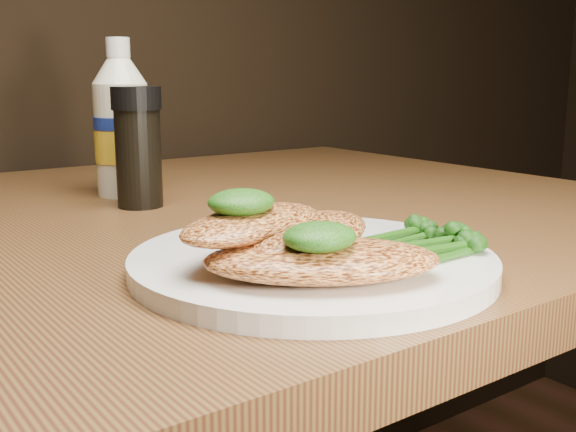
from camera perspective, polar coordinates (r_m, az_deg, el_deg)
plate at (r=0.50m, az=2.02°, el=-3.83°), size 0.26×0.26×0.01m
chicken_front at (r=0.43m, az=2.86°, el=-3.68°), size 0.17×0.15×0.02m
chicken_mid at (r=0.47m, az=1.80°, el=-1.45°), size 0.15×0.12×0.02m
chicken_back at (r=0.47m, az=-2.90°, el=-0.63°), size 0.15×0.11×0.02m
pesto_front at (r=0.42m, az=2.64°, el=-1.73°), size 0.05×0.05×0.02m
pesto_back at (r=0.46m, az=-3.91°, el=1.15°), size 0.06×0.05×0.02m
broccolini_bundle at (r=0.50m, az=9.68°, el=-1.96°), size 0.15×0.12×0.02m
mayo_bottle at (r=0.82m, az=-13.67°, el=7.93°), size 0.08×0.08×0.18m
pepper_grinder at (r=0.75m, az=-12.33°, el=5.57°), size 0.07×0.07×0.13m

